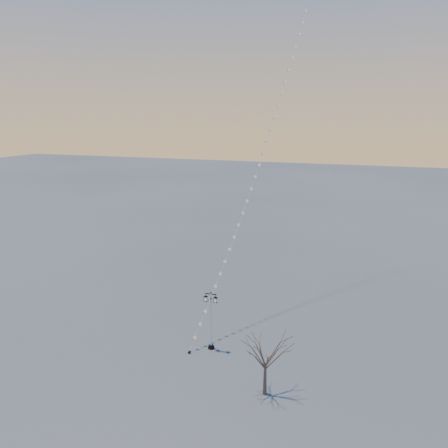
% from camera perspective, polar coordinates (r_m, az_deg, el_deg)
% --- Properties ---
extents(ground, '(300.00, 300.00, 0.00)m').
position_cam_1_polar(ground, '(34.83, -4.54, -17.91)').
color(ground, '#525453').
rests_on(ground, ground).
extents(street_lamp, '(1.23, 0.54, 4.84)m').
position_cam_1_polar(street_lamp, '(36.13, -1.67, -11.80)').
color(street_lamp, black).
rests_on(street_lamp, ground).
extents(bare_tree, '(2.52, 2.52, 4.19)m').
position_cam_1_polar(bare_tree, '(30.78, 5.31, -16.20)').
color(bare_tree, brown).
rests_on(bare_tree, ground).
extents(kite_train, '(6.29, 29.39, 41.72)m').
position_cam_1_polar(kite_train, '(44.74, 6.54, 16.84)').
color(kite_train, black).
rests_on(kite_train, ground).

